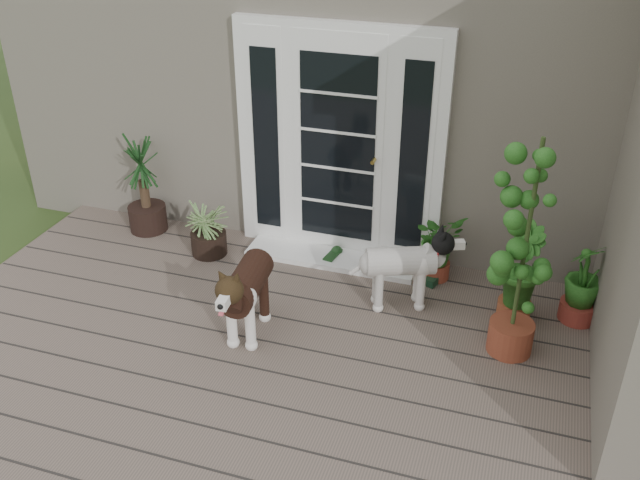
% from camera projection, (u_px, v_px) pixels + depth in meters
% --- Properties ---
extents(deck, '(6.20, 4.60, 0.12)m').
position_uv_depth(deck, '(274.00, 412.00, 4.91)').
color(deck, '#6B5B4C').
rests_on(deck, ground).
extents(house_main, '(7.40, 4.00, 3.10)m').
position_uv_depth(house_main, '(411.00, 50.00, 7.69)').
color(house_main, '#665E54').
rests_on(house_main, ground).
extents(door_unit, '(1.90, 0.14, 2.15)m').
position_uv_depth(door_unit, '(339.00, 145.00, 6.22)').
color(door_unit, white).
rests_on(door_unit, deck).
extents(door_step, '(1.60, 0.40, 0.05)m').
position_uv_depth(door_step, '(331.00, 257.00, 6.57)').
color(door_step, white).
rests_on(door_step, deck).
extents(brindle_dog, '(0.43, 0.86, 0.69)m').
position_uv_depth(brindle_dog, '(248.00, 297.00, 5.43)').
color(brindle_dog, black).
rests_on(brindle_dog, deck).
extents(white_dog, '(0.83, 0.58, 0.63)m').
position_uv_depth(white_dog, '(400.00, 273.00, 5.78)').
color(white_dog, white).
rests_on(white_dog, deck).
extents(spider_plant, '(0.74, 0.74, 0.60)m').
position_uv_depth(spider_plant, '(207.00, 226.00, 6.54)').
color(spider_plant, '#80A464').
rests_on(spider_plant, deck).
extents(yucca, '(0.73, 0.73, 1.02)m').
position_uv_depth(yucca, '(143.00, 183.00, 6.85)').
color(yucca, black).
rests_on(yucca, deck).
extents(herb_a, '(0.61, 0.61, 0.55)m').
position_uv_depth(herb_a, '(438.00, 251.00, 6.18)').
color(herb_a, '#235D1A').
rests_on(herb_a, deck).
extents(herb_b, '(0.50, 0.50, 0.62)m').
position_uv_depth(herb_b, '(517.00, 285.00, 5.64)').
color(herb_b, '#204C15').
rests_on(herb_b, deck).
extents(herb_c, '(0.50, 0.50, 0.56)m').
position_uv_depth(herb_c, '(582.00, 290.00, 5.63)').
color(herb_c, '#215B1A').
rests_on(herb_c, deck).
extents(sapling, '(0.61, 0.61, 1.81)m').
position_uv_depth(sapling, '(525.00, 249.00, 4.97)').
color(sapling, '#295B1A').
rests_on(sapling, deck).
extents(clog_left, '(0.17, 0.30, 0.08)m').
position_uv_depth(clog_left, '(333.00, 256.00, 6.56)').
color(clog_left, '#173A17').
rests_on(clog_left, deck).
extents(clog_right, '(0.23, 0.31, 0.09)m').
position_uv_depth(clog_right, '(435.00, 277.00, 6.24)').
color(clog_right, '#153520').
rests_on(clog_right, deck).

